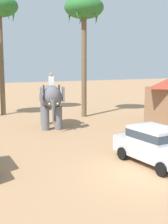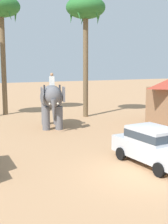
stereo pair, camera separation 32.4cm
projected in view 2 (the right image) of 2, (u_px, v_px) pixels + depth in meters
The scene contains 5 objects.
ground_plane at pixel (144, 175), 12.52m from camera, with size 120.00×120.00×0.00m, color tan.
car_sedan_foreground at pixel (153, 144), 13.76m from camera, with size 2.19×4.25×1.70m.
elephant_with_mahout at pixel (52, 100), 21.37m from camera, with size 2.42×4.02×3.88m.
palm_tree_behind_elephant at pixel (1, 11), 25.75m from camera, with size 3.20×3.20×10.13m.
palm_tree_left_of_road at pixel (86, 12), 24.75m from camera, with size 3.20×3.20×9.86m.
Camera 2 is at (-7.14, -9.88, 4.58)m, focal length 49.07 mm.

